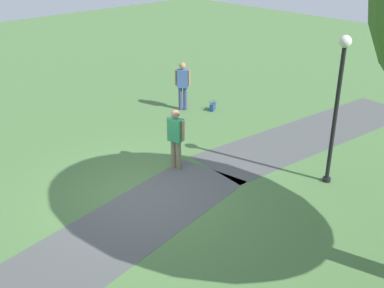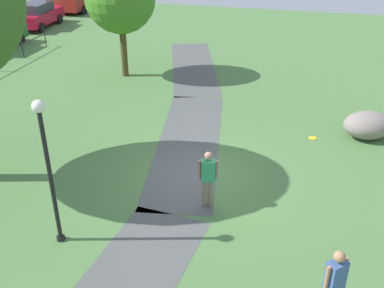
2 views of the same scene
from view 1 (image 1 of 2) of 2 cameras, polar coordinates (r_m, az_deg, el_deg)
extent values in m
plane|color=#4D743F|center=(11.23, -5.59, -6.08)|extent=(48.00, 48.00, 0.00)
cube|color=#4F5151|center=(14.92, 14.51, 1.33)|extent=(8.16, 2.83, 0.01)
cube|color=#4F5151|center=(9.74, -11.36, -11.84)|extent=(8.22, 3.27, 0.01)
cylinder|color=black|center=(12.18, 15.92, -4.11)|extent=(0.20, 0.20, 0.10)
cylinder|color=black|center=(11.51, 16.85, 2.94)|extent=(0.10, 0.10, 3.33)
sphere|color=white|center=(11.00, 18.01, 11.69)|extent=(0.28, 0.28, 0.28)
cylinder|color=#394176|center=(16.17, -0.83, 5.51)|extent=(0.13, 0.13, 0.81)
cylinder|color=#394176|center=(16.19, -1.40, 5.52)|extent=(0.13, 0.13, 0.81)
cube|color=#3D5994|center=(15.96, -1.14, 7.90)|extent=(0.42, 0.43, 0.60)
cylinder|color=#A67A57|center=(15.94, -0.34, 8.01)|extent=(0.08, 0.08, 0.54)
cylinder|color=#A67A57|center=(15.97, -1.94, 8.03)|extent=(0.08, 0.08, 0.54)
sphere|color=#A67A57|center=(15.84, -1.15, 9.43)|extent=(0.22, 0.22, 0.22)
cylinder|color=#7A7257|center=(12.23, -2.25, -1.17)|extent=(0.13, 0.13, 0.78)
cylinder|color=#7A7257|center=(12.15, -1.62, -1.34)|extent=(0.13, 0.13, 0.78)
cube|color=#30925B|center=(11.90, -1.99, 1.72)|extent=(0.33, 0.41, 0.59)
cylinder|color=#9F725E|center=(12.00, -2.87, 2.07)|extent=(0.08, 0.08, 0.52)
cylinder|color=#9F725E|center=(11.78, -1.09, 1.65)|extent=(0.08, 0.08, 0.52)
sphere|color=#9F725E|center=(11.74, -2.02, 3.65)|extent=(0.21, 0.21, 0.21)
cube|color=navy|center=(16.22, 2.50, 4.48)|extent=(0.34, 0.25, 0.24)
torus|color=navy|center=(16.16, 2.51, 5.08)|extent=(0.37, 0.37, 0.02)
camera|label=2|loc=(19.88, 17.32, 27.90)|focal=42.63mm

